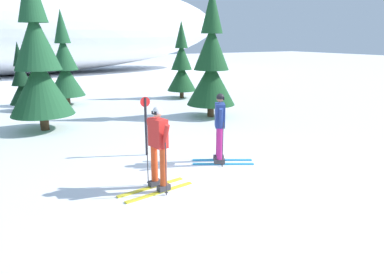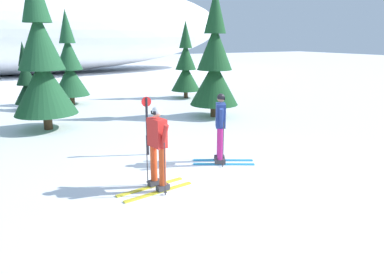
{
  "view_description": "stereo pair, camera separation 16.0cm",
  "coord_description": "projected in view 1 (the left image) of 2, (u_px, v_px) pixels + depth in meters",
  "views": [
    {
      "loc": [
        -4.74,
        -7.0,
        3.23
      ],
      "look_at": [
        -0.69,
        0.3,
        0.95
      ],
      "focal_mm": 34.14,
      "sensor_mm": 36.0,
      "label": 1
    },
    {
      "loc": [
        -4.6,
        -7.08,
        3.23
      ],
      "look_at": [
        -0.69,
        0.3,
        0.95
      ],
      "focal_mm": 34.14,
      "sensor_mm": 36.0,
      "label": 2
    }
  ],
  "objects": [
    {
      "name": "pine_tree_center_right",
      "position": [
        65.0,
        66.0,
        17.61
      ],
      "size": [
        1.75,
        1.75,
        4.53
      ],
      "color": "#47301E",
      "rests_on": "ground"
    },
    {
      "name": "pine_tree_center_left",
      "position": [
        21.0,
        82.0,
        16.36
      ],
      "size": [
        1.18,
        1.18,
        3.06
      ],
      "color": "#47301E",
      "rests_on": "ground"
    },
    {
      "name": "trail_marker_post",
      "position": [
        146.0,
        123.0,
        10.15
      ],
      "size": [
        0.28,
        0.07,
        1.67
      ],
      "color": "black",
      "rests_on": "ground"
    },
    {
      "name": "pine_tree_right",
      "position": [
        211.0,
        65.0,
        14.86
      ],
      "size": [
        2.0,
        2.0,
        5.17
      ],
      "color": "#47301E",
      "rests_on": "ground"
    },
    {
      "name": "skier_navy_jacket",
      "position": [
        220.0,
        127.0,
        9.5
      ],
      "size": [
        1.61,
        1.15,
        1.86
      ],
      "color": "#2893CC",
      "rests_on": "ground"
    },
    {
      "name": "pine_tree_center",
      "position": [
        38.0,
        63.0,
        12.57
      ],
      "size": [
        2.19,
        2.19,
        5.68
      ],
      "color": "#47301E",
      "rests_on": "ground"
    },
    {
      "name": "pine_tree_far_right",
      "position": [
        182.0,
        66.0,
        19.71
      ],
      "size": [
        1.58,
        1.58,
        4.1
      ],
      "color": "#47301E",
      "rests_on": "ground"
    },
    {
      "name": "ground_plane",
      "position": [
        222.0,
        173.0,
        8.98
      ],
      "size": [
        120.0,
        120.0,
        0.0
      ],
      "primitive_type": "plane",
      "color": "white"
    },
    {
      "name": "skier_red_jacket",
      "position": [
        158.0,
        147.0,
        7.79
      ],
      "size": [
        1.73,
        0.82,
        1.85
      ],
      "color": "gold",
      "rests_on": "ground"
    }
  ]
}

